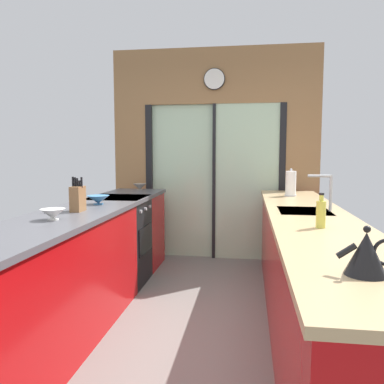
% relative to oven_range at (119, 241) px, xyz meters
% --- Properties ---
extents(ground_plane, '(5.04, 7.60, 0.02)m').
position_rel_oven_range_xyz_m(ground_plane, '(0.91, -0.65, -0.47)').
color(ground_plane, slate).
extents(back_wall_unit, '(2.64, 0.12, 2.70)m').
position_rel_oven_range_xyz_m(back_wall_unit, '(0.91, 1.15, 1.07)').
color(back_wall_unit, olive).
rests_on(back_wall_unit, ground_plane).
extents(left_counter_run, '(0.62, 3.80, 0.92)m').
position_rel_oven_range_xyz_m(left_counter_run, '(-0.00, -1.12, 0.01)').
color(left_counter_run, '#AD0C0F').
rests_on(left_counter_run, ground_plane).
extents(right_counter_run, '(0.62, 3.80, 0.92)m').
position_rel_oven_range_xyz_m(right_counter_run, '(1.82, -0.95, 0.01)').
color(right_counter_run, '#AD0C0F').
rests_on(right_counter_run, ground_plane).
extents(sink_faucet, '(0.19, 0.02, 0.29)m').
position_rel_oven_range_xyz_m(sink_faucet, '(1.97, -0.70, 0.66)').
color(sink_faucet, '#B7BABC').
rests_on(sink_faucet, right_counter_run).
extents(oven_range, '(0.60, 0.60, 0.92)m').
position_rel_oven_range_xyz_m(oven_range, '(0.00, 0.00, 0.00)').
color(oven_range, black).
rests_on(oven_range, ground_plane).
extents(mixing_bowl_near, '(0.17, 0.17, 0.08)m').
position_rel_oven_range_xyz_m(mixing_bowl_near, '(0.02, -1.40, 0.51)').
color(mixing_bowl_near, silver).
rests_on(mixing_bowl_near, left_counter_run).
extents(mixing_bowl_mid, '(0.20, 0.20, 0.08)m').
position_rel_oven_range_xyz_m(mixing_bowl_mid, '(0.02, -0.58, 0.51)').
color(mixing_bowl_mid, teal).
rests_on(mixing_bowl_mid, left_counter_run).
extents(mixing_bowl_far, '(0.16, 0.16, 0.08)m').
position_rel_oven_range_xyz_m(mixing_bowl_far, '(0.02, 0.77, 0.51)').
color(mixing_bowl_far, gray).
rests_on(mixing_bowl_far, left_counter_run).
extents(knife_block, '(0.09, 0.14, 0.27)m').
position_rel_oven_range_xyz_m(knife_block, '(0.02, -1.00, 0.57)').
color(knife_block, brown).
rests_on(knife_block, left_counter_run).
extents(kettle, '(0.24, 0.16, 0.19)m').
position_rel_oven_range_xyz_m(kettle, '(1.80, -2.36, 0.55)').
color(kettle, black).
rests_on(kettle, right_counter_run).
extents(soap_bottle, '(0.06, 0.06, 0.22)m').
position_rel_oven_range_xyz_m(soap_bottle, '(1.80, -1.42, 0.55)').
color(soap_bottle, '#D1CC4C').
rests_on(soap_bottle, right_counter_run).
extents(paper_towel_roll, '(0.13, 0.13, 0.30)m').
position_rel_oven_range_xyz_m(paper_towel_roll, '(1.80, 0.36, 0.60)').
color(paper_towel_roll, '#B7BABC').
rests_on(paper_towel_roll, right_counter_run).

